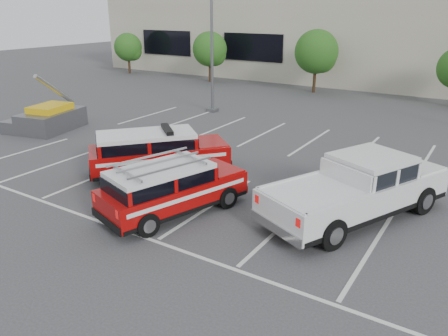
% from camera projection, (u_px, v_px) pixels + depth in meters
% --- Properties ---
extents(ground, '(120.00, 120.00, 0.00)m').
position_uv_depth(ground, '(210.00, 206.00, 14.92)').
color(ground, '#39393C').
rests_on(ground, ground).
extents(stall_markings, '(23.00, 15.00, 0.01)m').
position_uv_depth(stall_markings, '(270.00, 168.00, 18.48)').
color(stall_markings, silver).
rests_on(stall_markings, ground).
extents(convention_building, '(60.00, 16.99, 13.20)m').
position_uv_depth(convention_building, '(415.00, 27.00, 38.39)').
color(convention_building, beige).
rests_on(convention_building, ground).
extents(tree_far_left, '(2.77, 2.77, 3.99)m').
position_uv_depth(tree_far_left, '(129.00, 48.00, 44.06)').
color(tree_far_left, '#3F2B19').
rests_on(tree_far_left, ground).
extents(tree_left, '(3.07, 3.07, 4.42)m').
position_uv_depth(tree_left, '(211.00, 50.00, 38.92)').
color(tree_left, '#3F2B19').
rests_on(tree_left, ground).
extents(tree_mid_left, '(3.37, 3.37, 4.85)m').
position_uv_depth(tree_mid_left, '(318.00, 53.00, 33.78)').
color(tree_mid_left, '#3F2B19').
rests_on(tree_mid_left, ground).
extents(light_pole_left, '(0.90, 0.60, 10.24)m').
position_uv_depth(light_pole_left, '(212.00, 28.00, 26.65)').
color(light_pole_left, '#59595E').
rests_on(light_pole_left, ground).
extents(fire_chief_suv, '(5.06, 5.40, 1.91)m').
position_uv_depth(fire_chief_suv, '(157.00, 155.00, 17.58)').
color(fire_chief_suv, '#970707').
rests_on(fire_chief_suv, ground).
extents(white_pickup, '(4.75, 6.85, 2.00)m').
position_uv_depth(white_pickup, '(357.00, 194.00, 13.93)').
color(white_pickup, silver).
rests_on(white_pickup, ground).
extents(ladder_suv, '(3.24, 5.15, 1.89)m').
position_uv_depth(ladder_suv, '(171.00, 191.00, 14.19)').
color(ladder_suv, '#970707').
rests_on(ladder_suv, ground).
extents(utility_rig, '(3.26, 4.10, 3.15)m').
position_uv_depth(utility_rig, '(49.00, 119.00, 23.97)').
color(utility_rig, '#59595E').
rests_on(utility_rig, ground).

